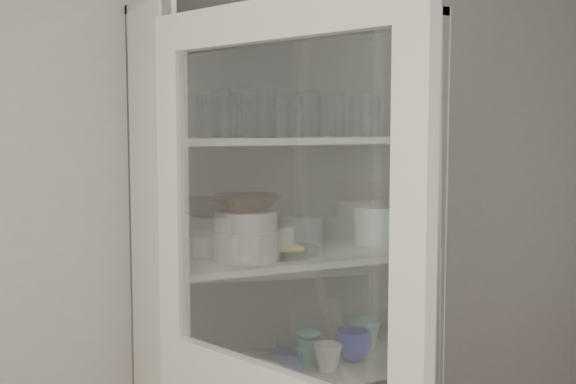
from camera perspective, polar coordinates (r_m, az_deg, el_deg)
name	(u,v)px	position (r m, az deg, el deg)	size (l,w,h in m)	color
wall_back	(212,236)	(2.64, -6.04, -3.48)	(3.60, 0.02, 2.60)	#AAA9A5
pantry_cabinet	(281,338)	(2.64, -0.59, -11.45)	(1.00, 0.45, 2.10)	beige
tumbler_0	(228,117)	(2.25, -4.79, 5.94)	(0.07, 0.07, 0.13)	silver
tumbler_1	(265,113)	(2.30, -1.82, 6.22)	(0.08, 0.08, 0.15)	silver
tumbler_2	(281,118)	(2.32, -0.53, 5.89)	(0.06, 0.06, 0.13)	silver
tumbler_3	(344,117)	(2.44, 4.44, 5.94)	(0.07, 0.07, 0.14)	silver
tumbler_4	(312,116)	(2.34, 1.93, 6.04)	(0.07, 0.07, 0.14)	silver
tumbler_5	(372,116)	(2.45, 6.64, 6.01)	(0.07, 0.07, 0.14)	silver
tumbler_6	(402,116)	(2.56, 8.99, 5.98)	(0.07, 0.07, 0.15)	silver
tumbler_7	(178,117)	(2.36, -8.67, 5.89)	(0.07, 0.07, 0.13)	silver
tumbler_8	(176,115)	(2.31, -8.87, 6.01)	(0.07, 0.07, 0.14)	silver
tumbler_9	(266,117)	(2.44, -1.75, 5.95)	(0.07, 0.07, 0.13)	silver
tumbler_10	(252,115)	(2.38, -2.87, 6.08)	(0.07, 0.07, 0.14)	silver
tumbler_11	(342,116)	(2.57, 4.28, 5.97)	(0.07, 0.07, 0.14)	silver
goblet_0	(237,112)	(2.47, -4.07, 6.29)	(0.07, 0.07, 0.17)	silver
goblet_1	(223,110)	(2.50, -5.16, 6.50)	(0.08, 0.08, 0.19)	silver
goblet_2	(311,110)	(2.61, 1.81, 6.47)	(0.08, 0.08, 0.19)	silver
goblet_3	(372,114)	(2.78, 6.65, 6.14)	(0.07, 0.07, 0.17)	silver
plate_stack_front	(246,245)	(2.37, -3.34, -4.19)	(0.22, 0.22, 0.10)	silver
plate_stack_back	(206,243)	(2.51, -6.49, -4.02)	(0.20, 0.20, 0.07)	silver
cream_bowl	(246,220)	(2.36, -3.35, -2.26)	(0.20, 0.20, 0.06)	silver
terracotta_bowl	(246,203)	(2.35, -3.35, -0.85)	(0.22, 0.22, 0.05)	#412814
glass_platter	(272,251)	(2.49, -1.24, -4.66)	(0.33, 0.33, 0.02)	silver
yellow_trivet	(272,246)	(2.49, -1.24, -4.31)	(0.18, 0.18, 0.01)	yellow
white_ramekin	(272,235)	(2.48, -1.24, -3.42)	(0.15, 0.15, 0.07)	silver
grey_bowl_stack	(374,226)	(2.69, 6.84, -2.66)	(0.15, 0.15, 0.14)	silver
mug_blue	(353,345)	(2.65, 5.13, -11.96)	(0.14, 0.14, 0.11)	#1322A4
mug_teal	(366,334)	(2.79, 6.20, -11.07)	(0.12, 0.12, 0.11)	#247873
mug_white	(328,357)	(2.54, 3.15, -12.92)	(0.10, 0.10, 0.09)	silver
teal_jar	(309,347)	(2.64, 1.71, -12.11)	(0.08, 0.08, 0.10)	#247873
measuring_cups	(254,375)	(2.45, -2.71, -14.23)	(0.10, 0.10, 0.04)	silver
white_canister	(173,362)	(2.47, -9.09, -13.14)	(0.10, 0.10, 0.12)	silver
tumbler_12	(208,114)	(2.26, -6.32, 6.15)	(0.07, 0.07, 0.15)	silver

